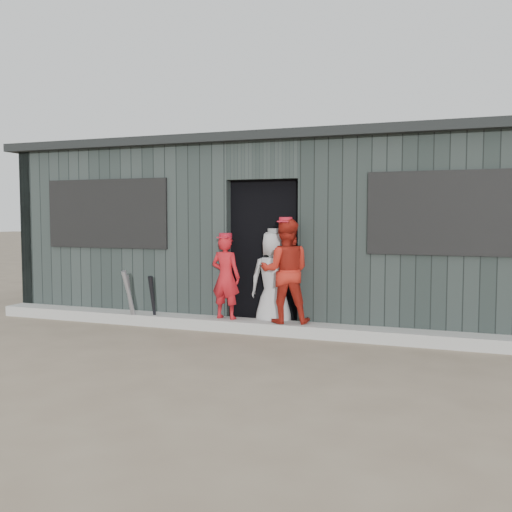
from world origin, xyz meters
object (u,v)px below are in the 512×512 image
at_px(bat_left, 130,298).
at_px(player_red_left, 226,277).
at_px(dugout, 294,231).
at_px(player_grey_back, 274,280).
at_px(bat_mid, 130,300).
at_px(bat_right, 153,301).
at_px(player_red_right, 285,271).

height_order(bat_left, player_red_left, player_red_left).
bearing_deg(player_red_left, dugout, -99.13).
xyz_separation_m(bat_left, player_grey_back, (1.92, 0.48, 0.27)).
bearing_deg(bat_mid, dugout, 46.62).
distance_m(player_red_left, player_grey_back, 0.64).
height_order(bat_right, player_red_left, player_red_left).
height_order(bat_mid, player_red_left, player_red_left).
xyz_separation_m(bat_mid, player_red_right, (2.17, 0.22, 0.45)).
distance_m(bat_mid, dugout, 2.76).
relative_size(bat_right, player_red_right, 0.53).
distance_m(bat_right, dugout, 2.51).
distance_m(bat_left, player_grey_back, 2.00).
distance_m(player_red_left, player_red_right, 0.83).
relative_size(bat_right, player_red_left, 0.63).
relative_size(player_grey_back, dugout, 0.16).
xyz_separation_m(player_red_left, player_grey_back, (0.60, 0.23, -0.04)).
relative_size(bat_right, dugout, 0.09).
relative_size(bat_left, player_red_left, 0.72).
distance_m(bat_mid, bat_right, 0.32).
bearing_deg(bat_mid, player_red_left, 9.19).
distance_m(bat_left, player_red_left, 1.38).
distance_m(player_grey_back, dugout, 1.58).
relative_size(player_red_left, player_red_right, 0.84).
distance_m(player_red_left, dugout, 1.82).
bearing_deg(player_red_left, player_grey_back, -153.33).
bearing_deg(player_red_right, bat_right, -12.03).
height_order(player_red_right, player_grey_back, player_red_right).
xyz_separation_m(bat_mid, player_red_left, (1.34, 0.22, 0.35)).
bearing_deg(player_red_right, bat_left, -9.34).
height_order(bat_left, dugout, dugout).
bearing_deg(bat_left, bat_right, 23.15).
distance_m(bat_left, player_red_right, 2.20).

